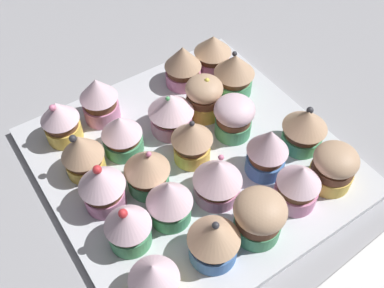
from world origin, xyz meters
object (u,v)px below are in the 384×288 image
(cupcake_7, at_px, (204,97))
(cupcake_9, at_px, (262,214))
(cupcake_13, at_px, (214,240))
(cupcake_18, at_px, (154,279))
(cupcake_0, at_px, (334,167))
(cupcake_22, at_px, (60,120))
(cupcake_11, at_px, (189,139))
(cupcake_14, at_px, (169,200))
(cupcake_21, at_px, (82,153))
(cupcake_1, at_px, (305,128))
(cupcake_19, at_px, (128,224))
(cupcake_15, at_px, (147,169))
(cupcake_12, at_px, (171,111))
(cupcake_2, at_px, (234,73))
(cupcake_3, at_px, (213,52))
(cupcake_4, at_px, (298,185))
(cupcake_8, at_px, (183,65))
(cupcake_16, at_px, (122,134))
(cupcake_17, at_px, (99,99))
(cupcake_5, at_px, (267,151))
(cupcake_20, at_px, (102,186))
(cupcake_10, at_px, (218,178))
(cupcake_6, at_px, (234,116))
(baking_tray, at_px, (192,160))

(cupcake_7, distance_m, cupcake_9, 0.22)
(cupcake_13, relative_size, cupcake_18, 1.03)
(cupcake_0, xyz_separation_m, cupcake_9, (-0.00, 0.13, 0.00))
(cupcake_22, bearing_deg, cupcake_11, -135.44)
(cupcake_14, relative_size, cupcake_21, 0.97)
(cupcake_1, distance_m, cupcake_19, 0.28)
(cupcake_9, bearing_deg, cupcake_15, 30.71)
(cupcake_19, bearing_deg, cupcake_12, -47.59)
(cupcake_2, height_order, cupcake_14, cupcake_2)
(cupcake_3, distance_m, cupcake_4, 0.29)
(cupcake_8, relative_size, cupcake_16, 1.09)
(cupcake_3, height_order, cupcake_17, cupcake_17)
(cupcake_21, bearing_deg, cupcake_16, -85.17)
(cupcake_1, distance_m, cupcake_3, 0.21)
(cupcake_5, height_order, cupcake_14, cupcake_5)
(cupcake_2, bearing_deg, cupcake_13, 137.80)
(cupcake_11, bearing_deg, cupcake_19, 117.39)
(cupcake_4, bearing_deg, cupcake_9, 97.36)
(cupcake_20, xyz_separation_m, cupcake_21, (0.06, -0.00, -0.00))
(cupcake_21, bearing_deg, cupcake_13, -160.32)
(cupcake_19, relative_size, cupcake_21, 1.04)
(cupcake_8, relative_size, cupcake_17, 0.93)
(cupcake_9, distance_m, cupcake_16, 0.23)
(cupcake_4, distance_m, cupcake_10, 0.10)
(cupcake_16, relative_size, cupcake_20, 0.83)
(cupcake_2, bearing_deg, cupcake_0, 179.96)
(cupcake_0, xyz_separation_m, cupcake_19, (0.07, 0.27, 0.01))
(cupcake_3, bearing_deg, cupcake_0, 178.76)
(cupcake_4, relative_size, cupcake_16, 1.07)
(cupcake_7, height_order, cupcake_22, cupcake_22)
(cupcake_1, bearing_deg, cupcake_16, 57.81)
(cupcake_16, relative_size, cupcake_17, 0.86)
(cupcake_8, bearing_deg, cupcake_21, 109.99)
(cupcake_9, relative_size, cupcake_17, 0.92)
(cupcake_9, relative_size, cupcake_14, 0.97)
(cupcake_14, bearing_deg, cupcake_8, -37.01)
(cupcake_11, relative_size, cupcake_21, 0.99)
(cupcake_2, xyz_separation_m, cupcake_19, (-0.14, 0.27, 0.00))
(cupcake_1, height_order, cupcake_17, cupcake_17)
(cupcake_6, bearing_deg, cupcake_2, -37.67)
(cupcake_15, xyz_separation_m, cupcake_18, (-0.13, 0.07, -0.00))
(cupcake_4, xyz_separation_m, cupcake_16, (0.20, 0.14, -0.00))
(cupcake_13, height_order, cupcake_14, cupcake_14)
(cupcake_20, height_order, cupcake_21, cupcake_20)
(cupcake_6, xyz_separation_m, cupcake_22, (0.13, 0.21, 0.00))
(cupcake_3, distance_m, cupcake_9, 0.32)
(baking_tray, relative_size, cupcake_10, 5.58)
(cupcake_2, xyz_separation_m, cupcake_13, (-0.21, 0.19, -0.00))
(cupcake_2, height_order, cupcake_22, cupcake_2)
(cupcake_1, xyz_separation_m, cupcake_13, (-0.07, 0.21, -0.00))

